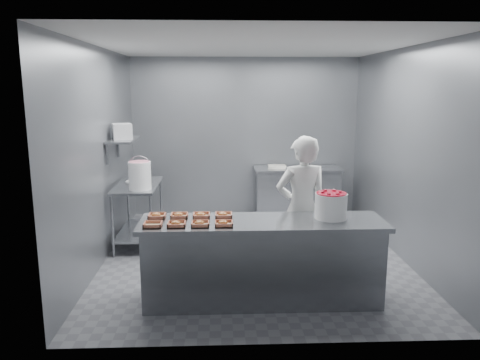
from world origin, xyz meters
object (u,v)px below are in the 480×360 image
(tray_0, at_px, (153,224))
(tray_6, at_px, (201,215))
(service_counter, at_px, (262,261))
(strawberry_tub, at_px, (331,205))
(back_counter, at_px, (297,193))
(tray_1, at_px, (176,224))
(appliance, at_px, (122,131))
(tray_7, at_px, (223,215))
(tray_4, at_px, (157,216))
(prep_table, at_px, (138,205))
(tray_3, at_px, (224,223))
(glaze_bucket, at_px, (140,175))
(tray_2, at_px, (200,224))
(tray_5, at_px, (179,215))
(worker, at_px, (302,208))

(tray_0, xyz_separation_m, tray_6, (0.48, 0.32, 0.00))
(service_counter, xyz_separation_m, strawberry_tub, (0.74, 0.06, 0.60))
(back_counter, relative_size, tray_1, 8.01)
(appliance, bearing_deg, service_counter, -63.52)
(tray_7, relative_size, appliance, 0.65)
(tray_4, relative_size, strawberry_tub, 0.55)
(appliance, bearing_deg, prep_table, 3.68)
(tray_3, relative_size, glaze_bucket, 0.40)
(tray_2, xyz_separation_m, tray_5, (-0.24, 0.32, 0.00))
(tray_0, distance_m, tray_3, 0.72)
(tray_5, xyz_separation_m, appliance, (-0.93, 1.72, 0.75))
(tray_5, height_order, glaze_bucket, glaze_bucket)
(back_counter, bearing_deg, service_counter, -105.48)
(back_counter, xyz_separation_m, glaze_bucket, (-2.45, -1.65, 0.65))
(back_counter, distance_m, tray_1, 3.88)
(tray_7, relative_size, worker, 0.11)
(back_counter, height_order, worker, worker)
(strawberry_tub, bearing_deg, tray_4, 176.81)
(service_counter, relative_size, tray_3, 13.88)
(tray_6, height_order, glaze_bucket, glaze_bucket)
(tray_5, distance_m, glaze_bucket, 1.59)
(tray_1, relative_size, worker, 0.11)
(service_counter, bearing_deg, tray_3, -158.88)
(tray_1, height_order, tray_7, same)
(tray_4, bearing_deg, tray_7, 0.00)
(service_counter, xyz_separation_m, back_counter, (0.90, 3.25, -0.00))
(tray_2, height_order, tray_7, same)
(prep_table, height_order, appliance, appliance)
(appliance, bearing_deg, worker, -46.30)
(tray_0, bearing_deg, tray_6, 33.74)
(tray_3, bearing_deg, appliance, 124.57)
(tray_2, bearing_deg, tray_4, 146.43)
(tray_4, relative_size, worker, 0.11)
(tray_2, height_order, tray_3, same)
(glaze_bucket, bearing_deg, tray_6, -58.08)
(tray_1, xyz_separation_m, appliance, (-0.93, 2.04, 0.75))
(strawberry_tub, height_order, glaze_bucket, glaze_bucket)
(tray_0, bearing_deg, tray_7, 23.95)
(tray_0, height_order, glaze_bucket, glaze_bucket)
(tray_6, bearing_deg, worker, 20.62)
(service_counter, height_order, tray_4, tray_4)
(prep_table, height_order, tray_4, tray_4)
(glaze_bucket, bearing_deg, tray_5, -65.48)
(tray_6, xyz_separation_m, glaze_bucket, (-0.90, 1.44, 0.18))
(tray_3, relative_size, strawberry_tub, 0.55)
(service_counter, xyz_separation_m, tray_2, (-0.65, -0.16, 0.47))
(prep_table, height_order, tray_0, tray_0)
(tray_5, bearing_deg, glaze_bucket, 114.52)
(tray_4, bearing_deg, service_counter, -8.01)
(tray_0, distance_m, tray_7, 0.78)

